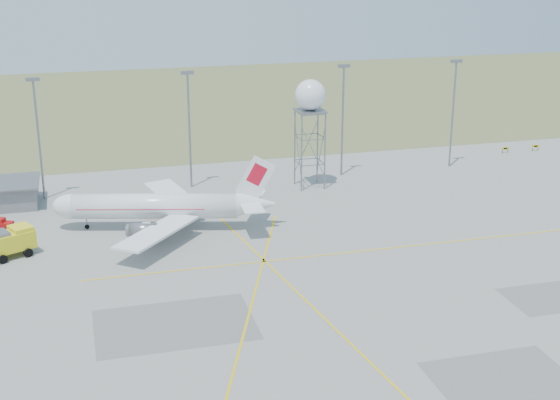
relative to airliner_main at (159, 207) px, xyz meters
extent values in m
plane|color=gray|center=(17.92, -46.48, -3.50)|extent=(400.00, 400.00, 0.00)
cube|color=#526236|center=(17.92, 93.52, -3.49)|extent=(400.00, 120.00, 0.03)
cylinder|color=slate|center=(-17.08, 19.52, 6.50)|extent=(0.36, 0.36, 20.00)
cube|color=slate|center=(-17.08, 19.52, 16.70)|extent=(2.20, 0.50, 0.60)
cylinder|color=slate|center=(7.92, 19.52, 6.50)|extent=(0.36, 0.36, 20.00)
cube|color=slate|center=(7.92, 19.52, 16.70)|extent=(2.20, 0.50, 0.60)
cylinder|color=slate|center=(35.92, 19.52, 6.50)|extent=(0.36, 0.36, 20.00)
cube|color=slate|center=(35.92, 19.52, 16.70)|extent=(2.20, 0.50, 0.60)
cylinder|color=slate|center=(57.92, 19.52, 6.50)|extent=(0.36, 0.36, 20.00)
cube|color=slate|center=(57.92, 19.52, 16.70)|extent=(2.20, 0.50, 0.60)
cylinder|color=black|center=(72.92, 25.52, -3.10)|extent=(0.10, 0.10, 0.80)
cylinder|color=black|center=(74.12, 25.52, -3.10)|extent=(0.10, 0.10, 0.80)
cube|color=yellow|center=(73.52, 25.52, -2.55)|extent=(1.60, 0.15, 0.50)
cube|color=black|center=(73.52, 25.44, -2.55)|extent=(0.80, 0.03, 0.30)
cylinder|color=black|center=(79.92, 25.52, -3.10)|extent=(0.10, 0.10, 0.80)
cylinder|color=black|center=(81.12, 25.52, -3.10)|extent=(0.10, 0.10, 0.80)
cube|color=yellow|center=(80.52, 25.52, -2.55)|extent=(1.60, 0.15, 0.50)
cube|color=black|center=(80.52, 25.44, -2.55)|extent=(0.80, 0.03, 0.30)
cylinder|color=white|center=(-0.56, 0.14, 0.10)|extent=(24.80, 9.86, 3.79)
ellipsoid|color=white|center=(-12.48, 3.24, 0.10)|extent=(6.82, 5.19, 3.79)
cube|color=black|center=(-13.58, 3.53, 0.67)|extent=(1.91, 2.38, 0.92)
cone|color=white|center=(14.12, -3.66, 0.38)|extent=(6.45, 5.10, 3.79)
cube|color=white|center=(14.12, -3.66, 4.36)|extent=(5.95, 1.80, 7.13)
cube|color=red|center=(14.30, -3.71, 5.03)|extent=(3.24, 1.13, 3.66)
cube|color=white|center=(14.42, -0.61, 0.86)|extent=(4.24, 5.81, 0.17)
cube|color=white|center=(12.90, -6.48, 0.86)|extent=(4.24, 5.81, 0.17)
cube|color=white|center=(2.96, 8.04, -0.85)|extent=(7.47, 15.76, 0.34)
cube|color=white|center=(-1.32, -8.47, -0.85)|extent=(13.31, 14.48, 0.34)
cylinder|color=slate|center=(-0.09, 5.70, -1.70)|extent=(4.40, 3.11, 2.18)
cylinder|color=slate|center=(-2.86, -4.94, -1.70)|extent=(4.40, 3.11, 2.18)
cube|color=red|center=(-2.39, 0.62, 0.19)|extent=(19.30, 8.47, 0.11)
cylinder|color=black|center=(-10.65, 2.76, -3.08)|extent=(0.81, 0.81, 0.85)
cube|color=black|center=(1.28, -0.33, -3.08)|extent=(2.35, 5.74, 0.85)
cylinder|color=slate|center=(1.28, -0.33, -2.65)|extent=(0.28, 0.28, 1.71)
cylinder|color=slate|center=(25.96, 12.11, 3.33)|extent=(0.25, 0.25, 13.66)
cylinder|color=slate|center=(30.17, 12.11, 3.33)|extent=(0.25, 0.25, 13.66)
cylinder|color=slate|center=(30.17, 16.31, 3.33)|extent=(0.25, 0.25, 13.66)
cylinder|color=slate|center=(25.96, 16.31, 3.33)|extent=(0.25, 0.25, 13.66)
cube|color=slate|center=(28.07, 14.21, 10.16)|extent=(4.80, 4.80, 0.26)
sphere|color=white|center=(28.07, 14.21, 12.89)|extent=(5.25, 5.25, 5.25)
cube|color=yellow|center=(-19.58, -4.81, -0.26)|extent=(3.77, 3.98, 1.57)
cube|color=black|center=(-18.87, -4.47, -0.15)|extent=(1.35, 2.67, 1.12)
cube|color=#A30C0B|center=(-22.57, 5.44, -2.69)|extent=(2.78, 2.34, 0.97)
cube|color=#A30C0B|center=(-23.07, 5.65, -1.94)|extent=(1.41, 1.57, 0.54)
camera|label=1|loc=(-11.24, -111.32, 38.22)|focal=50.00mm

